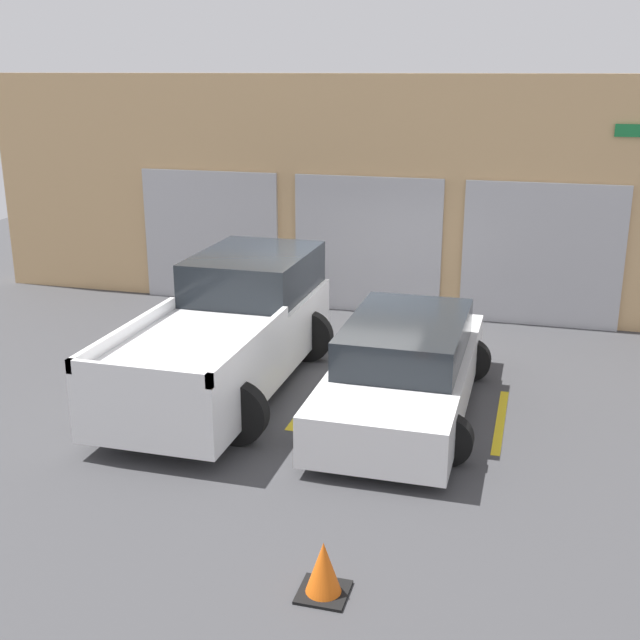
# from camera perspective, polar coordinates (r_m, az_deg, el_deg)

# --- Properties ---
(ground_plane) EXTENTS (28.00, 28.00, 0.00)m
(ground_plane) POSITION_cam_1_polar(r_m,az_deg,el_deg) (13.57, 1.42, -2.91)
(ground_plane) COLOR #3D3D3F
(shophouse_building) EXTENTS (16.97, 0.68, 4.64)m
(shophouse_building) POSITION_cam_1_polar(r_m,az_deg,el_deg) (16.12, 4.36, 8.69)
(shophouse_building) COLOR tan
(shophouse_building) RESTS_ON ground
(pickup_truck) EXTENTS (2.55, 5.29, 1.85)m
(pickup_truck) POSITION_cam_1_polar(r_m,az_deg,el_deg) (12.39, -6.42, -0.76)
(pickup_truck) COLOR white
(pickup_truck) RESTS_ON ground
(sedan_white) EXTENTS (2.26, 4.75, 1.34)m
(sedan_white) POSITION_cam_1_polar(r_m,az_deg,el_deg) (11.51, 6.03, -3.45)
(sedan_white) COLOR white
(sedan_white) RESTS_ON ground
(parking_stripe_far_left) EXTENTS (0.12, 2.20, 0.01)m
(parking_stripe_far_left) POSITION_cam_1_polar(r_m,az_deg,el_deg) (12.98, -12.49, -4.28)
(parking_stripe_far_left) COLOR gold
(parking_stripe_far_left) RESTS_ON ground
(parking_stripe_left) EXTENTS (0.12, 2.20, 0.01)m
(parking_stripe_left) POSITION_cam_1_polar(r_m,az_deg,el_deg) (11.99, -0.64, -5.69)
(parking_stripe_left) COLOR gold
(parking_stripe_left) RESTS_ON ground
(parking_stripe_centre) EXTENTS (0.12, 2.20, 0.01)m
(parking_stripe_centre) POSITION_cam_1_polar(r_m,az_deg,el_deg) (11.59, 12.71, -6.99)
(parking_stripe_centre) COLOR gold
(parking_stripe_centre) RESTS_ON ground
(traffic_cone) EXTENTS (0.47, 0.47, 0.55)m
(traffic_cone) POSITION_cam_1_polar(r_m,az_deg,el_deg) (7.81, 0.25, -17.38)
(traffic_cone) COLOR black
(traffic_cone) RESTS_ON ground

